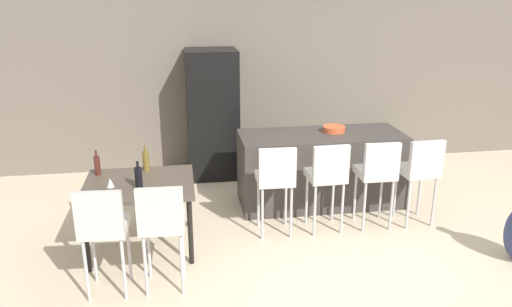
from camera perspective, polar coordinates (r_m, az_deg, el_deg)
ground_plane at (r=5.66m, az=7.43°, el=-9.58°), size 10.00×10.00×0.00m
back_wall at (r=7.64m, az=2.39°, el=9.46°), size 10.00×0.12×2.90m
kitchen_island at (r=6.38m, az=7.40°, el=-1.73°), size 2.04×0.80×0.92m
bar_chair_left at (r=5.41m, az=2.28°, el=-2.62°), size 0.41×0.41×1.05m
bar_chair_middle at (r=5.55m, az=8.19°, el=-2.26°), size 0.41×0.41×1.05m
bar_chair_right at (r=5.74m, az=13.75°, el=-1.90°), size 0.41×0.41×1.05m
bar_chair_far at (r=5.95m, az=18.33°, el=-1.59°), size 0.42×0.42×1.05m
dining_table at (r=5.29m, az=-13.23°, el=-4.00°), size 1.12×0.95×0.74m
dining_chair_near at (r=4.55m, az=-17.16°, el=-7.79°), size 0.42×0.42×1.05m
dining_chair_far at (r=4.49m, az=-10.75°, el=-7.56°), size 0.42×0.42×1.05m
wine_bottle_far at (r=5.55m, az=-12.52°, el=-0.80°), size 0.07×0.07×0.28m
wine_bottle_right at (r=5.10m, az=-13.33°, el=-2.66°), size 0.07×0.07×0.28m
wine_bottle_middle at (r=5.57m, az=-17.76°, el=-1.26°), size 0.06×0.06×0.27m
wine_glass_left at (r=4.98m, az=-16.37°, el=-3.28°), size 0.07×0.07×0.17m
refrigerator at (r=7.18m, az=-5.01°, el=4.51°), size 0.72×0.68×1.84m
fruit_bowl at (r=6.35m, az=8.92°, el=2.80°), size 0.28×0.28×0.07m
potted_plant at (r=7.97m, az=14.76°, el=0.97°), size 0.37×0.37×0.57m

